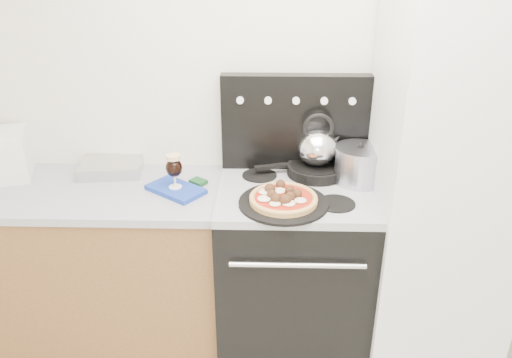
{
  "coord_description": "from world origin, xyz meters",
  "views": [
    {
      "loc": [
        -0.05,
        -1.02,
        2.01
      ],
      "look_at": [
        -0.11,
        1.05,
        1.03
      ],
      "focal_mm": 35.0,
      "sensor_mm": 36.0,
      "label": 1
    }
  ],
  "objects_px": {
    "skillet": "(316,170)",
    "tea_kettle": "(317,144)",
    "base_cabinet": "(89,265)",
    "fridge": "(442,188)",
    "pizza": "(284,197)",
    "pizza_pan": "(283,203)",
    "stock_pot": "(359,166)",
    "beer_glass": "(174,171)",
    "stove_body": "(292,270)",
    "oven_mitt": "(176,189)"
  },
  "relations": [
    {
      "from": "skillet",
      "to": "tea_kettle",
      "type": "relative_size",
      "value": 1.29
    },
    {
      "from": "skillet",
      "to": "tea_kettle",
      "type": "distance_m",
      "value": 0.14
    },
    {
      "from": "pizza",
      "to": "tea_kettle",
      "type": "height_order",
      "value": "tea_kettle"
    },
    {
      "from": "stove_body",
      "to": "pizza_pan",
      "type": "xyz_separation_m",
      "value": [
        -0.06,
        -0.16,
        0.49
      ]
    },
    {
      "from": "pizza",
      "to": "tea_kettle",
      "type": "distance_m",
      "value": 0.4
    },
    {
      "from": "stove_body",
      "to": "oven_mitt",
      "type": "relative_size",
      "value": 3.13
    },
    {
      "from": "skillet",
      "to": "tea_kettle",
      "type": "bearing_deg",
      "value": 0.0
    },
    {
      "from": "base_cabinet",
      "to": "stock_pot",
      "type": "relative_size",
      "value": 6.02
    },
    {
      "from": "beer_glass",
      "to": "pizza",
      "type": "distance_m",
      "value": 0.55
    },
    {
      "from": "stove_body",
      "to": "pizza_pan",
      "type": "height_order",
      "value": "pizza_pan"
    },
    {
      "from": "fridge",
      "to": "pizza",
      "type": "xyz_separation_m",
      "value": [
        -0.76,
        -0.13,
        0.01
      ]
    },
    {
      "from": "pizza",
      "to": "skillet",
      "type": "relative_size",
      "value": 1.05
    },
    {
      "from": "tea_kettle",
      "to": "oven_mitt",
      "type": "bearing_deg",
      "value": -170.86
    },
    {
      "from": "fridge",
      "to": "tea_kettle",
      "type": "height_order",
      "value": "fridge"
    },
    {
      "from": "tea_kettle",
      "to": "fridge",
      "type": "bearing_deg",
      "value": -24.09
    },
    {
      "from": "base_cabinet",
      "to": "stove_body",
      "type": "height_order",
      "value": "stove_body"
    },
    {
      "from": "base_cabinet",
      "to": "fridge",
      "type": "relative_size",
      "value": 0.76
    },
    {
      "from": "fridge",
      "to": "pizza_pan",
      "type": "xyz_separation_m",
      "value": [
        -0.76,
        -0.13,
        -0.02
      ]
    },
    {
      "from": "beer_glass",
      "to": "tea_kettle",
      "type": "bearing_deg",
      "value": 14.32
    },
    {
      "from": "fridge",
      "to": "pizza_pan",
      "type": "height_order",
      "value": "fridge"
    },
    {
      "from": "stove_body",
      "to": "skillet",
      "type": "height_order",
      "value": "skillet"
    },
    {
      "from": "stock_pot",
      "to": "tea_kettle",
      "type": "bearing_deg",
      "value": 158.75
    },
    {
      "from": "fridge",
      "to": "oven_mitt",
      "type": "relative_size",
      "value": 6.76
    },
    {
      "from": "fridge",
      "to": "pizza",
      "type": "bearing_deg",
      "value": -170.2
    },
    {
      "from": "skillet",
      "to": "stock_pot",
      "type": "distance_m",
      "value": 0.23
    },
    {
      "from": "fridge",
      "to": "oven_mitt",
      "type": "height_order",
      "value": "fridge"
    },
    {
      "from": "stove_body",
      "to": "pizza_pan",
      "type": "relative_size",
      "value": 2.12
    },
    {
      "from": "base_cabinet",
      "to": "fridge",
      "type": "bearing_deg",
      "value": -1.59
    },
    {
      "from": "base_cabinet",
      "to": "tea_kettle",
      "type": "bearing_deg",
      "value": 7.07
    },
    {
      "from": "pizza_pan",
      "to": "skillet",
      "type": "distance_m",
      "value": 0.38
    },
    {
      "from": "base_cabinet",
      "to": "skillet",
      "type": "distance_m",
      "value": 1.33
    },
    {
      "from": "skillet",
      "to": "stock_pot",
      "type": "xyz_separation_m",
      "value": [
        0.2,
        -0.08,
        0.06
      ]
    },
    {
      "from": "base_cabinet",
      "to": "pizza_pan",
      "type": "distance_m",
      "value": 1.17
    },
    {
      "from": "stove_body",
      "to": "beer_glass",
      "type": "distance_m",
      "value": 0.82
    },
    {
      "from": "base_cabinet",
      "to": "stock_pot",
      "type": "xyz_separation_m",
      "value": [
        1.42,
        0.07,
        0.58
      ]
    },
    {
      "from": "beer_glass",
      "to": "oven_mitt",
      "type": "bearing_deg",
      "value": 0.0
    },
    {
      "from": "stove_body",
      "to": "stock_pot",
      "type": "distance_m",
      "value": 0.66
    },
    {
      "from": "oven_mitt",
      "to": "base_cabinet",
      "type": "bearing_deg",
      "value": 176.81
    },
    {
      "from": "pizza_pan",
      "to": "base_cabinet",
      "type": "bearing_deg",
      "value": 170.1
    },
    {
      "from": "base_cabinet",
      "to": "fridge",
      "type": "xyz_separation_m",
      "value": [
        1.8,
        -0.05,
        0.52
      ]
    },
    {
      "from": "pizza",
      "to": "fridge",
      "type": "bearing_deg",
      "value": 9.8
    },
    {
      "from": "pizza_pan",
      "to": "fridge",
      "type": "bearing_deg",
      "value": 9.8
    },
    {
      "from": "skillet",
      "to": "base_cabinet",
      "type": "bearing_deg",
      "value": -172.93
    },
    {
      "from": "oven_mitt",
      "to": "stock_pot",
      "type": "height_order",
      "value": "stock_pot"
    },
    {
      "from": "oven_mitt",
      "to": "beer_glass",
      "type": "distance_m",
      "value": 0.1
    },
    {
      "from": "pizza",
      "to": "beer_glass",
      "type": "bearing_deg",
      "value": 163.81
    },
    {
      "from": "beer_glass",
      "to": "tea_kettle",
      "type": "relative_size",
      "value": 0.75
    },
    {
      "from": "stock_pot",
      "to": "base_cabinet",
      "type": "bearing_deg",
      "value": -177.12
    },
    {
      "from": "beer_glass",
      "to": "pizza_pan",
      "type": "relative_size",
      "value": 0.42
    },
    {
      "from": "beer_glass",
      "to": "stock_pot",
      "type": "bearing_deg",
      "value": 6.3
    }
  ]
}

